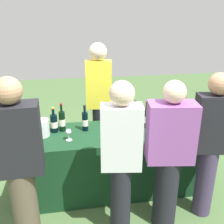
{
  "coord_description": "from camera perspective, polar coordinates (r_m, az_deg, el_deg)",
  "views": [
    {
      "loc": [
        -0.45,
        -2.7,
        2.07
      ],
      "look_at": [
        0.0,
        0.0,
        1.02
      ],
      "focal_mm": 41.26,
      "sensor_mm": 36.0,
      "label": 1
    }
  ],
  "objects": [
    {
      "name": "wine_bottle_5",
      "position": [
        3.17,
        5.08,
        -0.96
      ],
      "size": [
        0.07,
        0.07,
        0.32
      ],
      "color": "black",
      "rests_on": "tasting_table"
    },
    {
      "name": "wine_glass_0",
      "position": [
        2.84,
        -9.62,
        -4.48
      ],
      "size": [
        0.07,
        0.07,
        0.13
      ],
      "color": "silver",
      "rests_on": "tasting_table"
    },
    {
      "name": "wine_bottle_7",
      "position": [
        3.3,
        13.22,
        -0.82
      ],
      "size": [
        0.07,
        0.07,
        0.29
      ],
      "color": "black",
      "rests_on": "tasting_table"
    },
    {
      "name": "wine_bottle_0",
      "position": [
        3.13,
        -16.37,
        -2.22
      ],
      "size": [
        0.07,
        0.07,
        0.31
      ],
      "color": "black",
      "rests_on": "tasting_table"
    },
    {
      "name": "wine_glass_1",
      "position": [
        2.93,
        0.17,
        -3.28
      ],
      "size": [
        0.07,
        0.07,
        0.13
      ],
      "color": "silver",
      "rests_on": "tasting_table"
    },
    {
      "name": "wine_bottle_6",
      "position": [
        3.13,
        7.54,
        -1.3
      ],
      "size": [
        0.06,
        0.06,
        0.33
      ],
      "color": "black",
      "rests_on": "tasting_table"
    },
    {
      "name": "guest_3",
      "position": [
        2.77,
        21.04,
        -6.35
      ],
      "size": [
        0.39,
        0.26,
        1.57
      ],
      "rotation": [
        0.0,
        0.0,
        -0.18
      ],
      "color": "#3F3351",
      "rests_on": "ground_plane"
    },
    {
      "name": "wine_glass_3",
      "position": [
        3.11,
        14.81,
        -2.36
      ],
      "size": [
        0.07,
        0.07,
        0.14
      ],
      "color": "silver",
      "rests_on": "tasting_table"
    },
    {
      "name": "ice_bucket",
      "position": [
        3.01,
        -15.43,
        -3.43
      ],
      "size": [
        0.18,
        0.18,
        0.19
      ],
      "primitive_type": "cylinder",
      "color": "silver",
      "rests_on": "tasting_table"
    },
    {
      "name": "wine_bottle_3",
      "position": [
        3.04,
        -5.99,
        -2.05
      ],
      "size": [
        0.07,
        0.07,
        0.32
      ],
      "color": "black",
      "rests_on": "tasting_table"
    },
    {
      "name": "wine_bottle_2",
      "position": [
        3.07,
        -10.99,
        -1.97
      ],
      "size": [
        0.07,
        0.07,
        0.34
      ],
      "color": "black",
      "rests_on": "tasting_table"
    },
    {
      "name": "ground_plane",
      "position": [
        3.43,
        0.0,
        -16.08
      ],
      "size": [
        12.0,
        12.0,
        0.0
      ],
      "primitive_type": "plane",
      "color": "#476638"
    },
    {
      "name": "guest_0",
      "position": [
        2.35,
        -19.93,
        -10.77
      ],
      "size": [
        0.43,
        0.25,
        1.63
      ],
      "rotation": [
        0.0,
        0.0,
        0.05
      ],
      "color": "brown",
      "rests_on": "ground_plane"
    },
    {
      "name": "guest_2",
      "position": [
        2.54,
        12.49,
        -9.14
      ],
      "size": [
        0.47,
        0.3,
        1.54
      ],
      "rotation": [
        0.0,
        0.0,
        -0.15
      ],
      "color": "black",
      "rests_on": "ground_plane"
    },
    {
      "name": "wine_glass_2",
      "position": [
        2.9,
        6.21,
        -3.48
      ],
      "size": [
        0.07,
        0.07,
        0.15
      ],
      "color": "silver",
      "rests_on": "tasting_table"
    },
    {
      "name": "wine_bottle_4",
      "position": [
        3.13,
        -0.27,
        -1.24
      ],
      "size": [
        0.07,
        0.07,
        0.32
      ],
      "color": "black",
      "rests_on": "tasting_table"
    },
    {
      "name": "server_pouring",
      "position": [
        3.53,
        -2.92,
        2.86
      ],
      "size": [
        0.36,
        0.23,
        1.73
      ],
      "rotation": [
        0.0,
        0.0,
        3.04
      ],
      "color": "black",
      "rests_on": "ground_plane"
    },
    {
      "name": "wine_bottle_1",
      "position": [
        3.06,
        -12.72,
        -2.43
      ],
      "size": [
        0.08,
        0.08,
        0.3
      ],
      "color": "black",
      "rests_on": "tasting_table"
    },
    {
      "name": "guest_1",
      "position": [
        2.33,
        2.02,
        -10.24
      ],
      "size": [
        0.38,
        0.24,
        1.57
      ],
      "rotation": [
        0.0,
        0.0,
        -0.15
      ],
      "color": "black",
      "rests_on": "ground_plane"
    },
    {
      "name": "tasting_table",
      "position": [
        3.21,
        0.0,
        -10.61
      ],
      "size": [
        2.17,
        0.72,
        0.77
      ],
      "primitive_type": "cube",
      "color": "#14381E",
      "rests_on": "ground_plane"
    }
  ]
}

